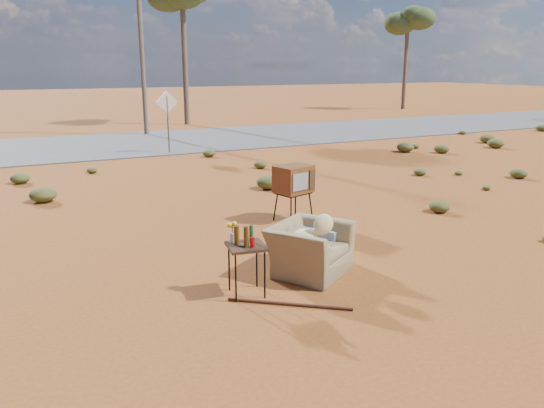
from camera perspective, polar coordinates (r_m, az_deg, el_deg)
name	(u,v)px	position (r m, az deg, el deg)	size (l,w,h in m)	color
ground	(294,278)	(7.89, 2.42, -7.92)	(140.00, 140.00, 0.00)	brown
highway	(111,145)	(21.87, -16.92, 6.14)	(140.00, 7.00, 0.04)	#565659
armchair	(312,241)	(8.02, 4.28, -3.99)	(1.48, 1.45, 1.00)	olive
tv_unit	(294,180)	(10.54, 2.35, 2.61)	(0.82, 0.72, 1.11)	black
side_table	(243,243)	(7.11, -3.11, -4.19)	(0.57, 0.57, 1.00)	#362213
rusty_bar	(289,304)	(7.02, 1.88, -10.71)	(0.04, 0.04, 1.65)	#512915
road_sign	(167,111)	(19.11, -11.18, 9.82)	(0.78, 0.06, 2.19)	brown
eucalyptus_right	(408,22)	(39.78, 14.41, 18.44)	(3.20, 3.20, 7.10)	brown
utility_pole_center	(141,39)	(24.53, -13.91, 16.88)	(1.40, 0.20, 8.00)	brown
scrub_patch	(161,206)	(11.49, -11.89, -0.22)	(17.49, 8.07, 0.33)	#4D5224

